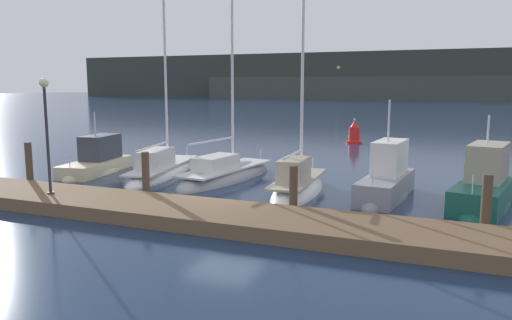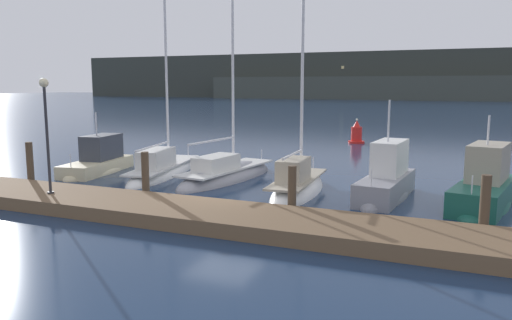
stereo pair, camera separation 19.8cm
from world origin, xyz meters
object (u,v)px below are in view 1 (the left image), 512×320
at_px(sailboat_berth_3, 226,177).
at_px(sailboat_berth_2, 163,171).
at_px(sailboat_berth_4, 298,190).
at_px(dock_lamppost, 46,117).
at_px(motorboat_berth_6, 484,194).
at_px(channel_buoy, 354,134).
at_px(motorboat_berth_1, 97,167).
at_px(motorboat_berth_5, 386,188).

bearing_deg(sailboat_berth_3, sailboat_berth_2, -179.76).
distance_m(sailboat_berth_4, dock_lamppost, 9.71).
distance_m(sailboat_berth_2, sailboat_berth_3, 3.38).
relative_size(sailboat_berth_4, motorboat_berth_6, 1.54).
bearing_deg(dock_lamppost, sailboat_berth_3, 62.54).
relative_size(motorboat_berth_6, channel_buoy, 3.02).
xyz_separation_m(sailboat_berth_3, channel_buoy, (2.52, 16.66, 0.55)).
relative_size(motorboat_berth_1, channel_buoy, 2.87).
height_order(motorboat_berth_5, channel_buoy, motorboat_berth_5).
bearing_deg(channel_buoy, sailboat_berth_3, -98.59).
bearing_deg(motorboat_berth_1, sailboat_berth_3, 6.64).
bearing_deg(motorboat_berth_6, sailboat_berth_3, 174.71).
xyz_separation_m(sailboat_berth_3, dock_lamppost, (-3.59, -6.91, 3.06)).
bearing_deg(dock_lamppost, channel_buoy, 75.47).
height_order(sailboat_berth_3, dock_lamppost, sailboat_berth_3).
xyz_separation_m(sailboat_berth_3, sailboat_berth_4, (3.96, -1.62, 0.04)).
height_order(sailboat_berth_4, motorboat_berth_5, sailboat_berth_4).
relative_size(motorboat_berth_1, sailboat_berth_4, 0.62).
distance_m(motorboat_berth_6, dock_lamppost, 15.74).
height_order(sailboat_berth_3, motorboat_berth_6, sailboat_berth_3).
bearing_deg(sailboat_berth_2, motorboat_berth_5, -4.98).
distance_m(motorboat_berth_1, motorboat_berth_6, 17.42).
bearing_deg(dock_lamppost, motorboat_berth_1, 116.83).
xyz_separation_m(sailboat_berth_2, dock_lamppost, (-0.21, -6.90, 3.01)).
bearing_deg(sailboat_berth_3, dock_lamppost, -117.46).
bearing_deg(motorboat_berth_6, sailboat_berth_4, -174.75).
xyz_separation_m(sailboat_berth_4, channel_buoy, (-1.45, 18.27, 0.51)).
relative_size(sailboat_berth_3, sailboat_berth_4, 1.24).
bearing_deg(motorboat_berth_6, channel_buoy, 114.95).
bearing_deg(channel_buoy, motorboat_berth_1, -117.85).
bearing_deg(motorboat_berth_6, motorboat_berth_5, 179.19).
bearing_deg(motorboat_berth_1, dock_lamppost, -63.17).
bearing_deg(sailboat_berth_4, dock_lamppost, -144.98).
xyz_separation_m(sailboat_berth_4, motorboat_berth_5, (3.35, 0.67, 0.21)).
height_order(sailboat_berth_2, channel_buoy, sailboat_berth_2).
height_order(motorboat_berth_1, sailboat_berth_2, sailboat_berth_2).
relative_size(motorboat_berth_1, sailboat_berth_3, 0.50).
relative_size(sailboat_berth_3, motorboat_berth_5, 2.03).
distance_m(motorboat_berth_1, sailboat_berth_2, 3.40).
bearing_deg(motorboat_berth_1, motorboat_berth_6, -0.71).
distance_m(motorboat_berth_1, channel_buoy, 19.72).
height_order(motorboat_berth_1, dock_lamppost, dock_lamppost).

